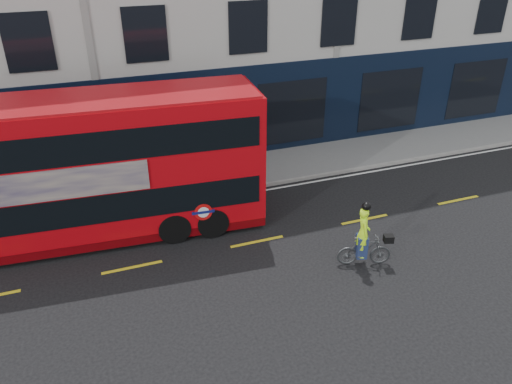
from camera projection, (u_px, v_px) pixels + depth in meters
ground at (140, 299)px, 13.73m from camera, size 120.00×120.00×0.00m
pavement at (114, 191)px, 19.07m from camera, size 60.00×3.00×0.12m
kerb at (118, 210)px, 17.83m from camera, size 60.00×0.12×0.13m
road_edge_line at (120, 216)px, 17.61m from camera, size 58.00×0.10×0.01m
lane_dashes at (132, 267)px, 14.97m from camera, size 58.00×0.12×0.01m
bus at (79, 170)px, 15.41m from camera, size 11.65×3.45×4.63m
cyclist at (364, 244)px, 14.78m from camera, size 1.69×0.93×2.16m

